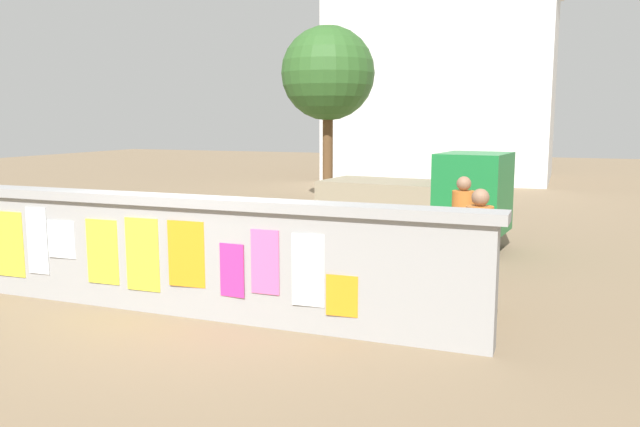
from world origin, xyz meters
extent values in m
plane|color=#7A664C|center=(0.00, 8.00, 0.00)|extent=(60.00, 60.00, 0.00)
cube|color=#959595|center=(0.00, 0.00, 0.70)|extent=(7.49, 0.30, 1.40)
cube|color=gray|center=(0.00, 0.00, 1.46)|extent=(7.69, 0.42, 0.12)
cube|color=yellow|center=(-2.86, -0.16, 0.74)|extent=(0.49, 0.02, 0.92)
cube|color=silver|center=(-2.35, -0.16, 0.82)|extent=(0.35, 0.02, 0.92)
cube|color=silver|center=(-1.93, -0.16, 0.87)|extent=(0.45, 0.02, 0.51)
cube|color=yellow|center=(-1.26, -0.16, 0.75)|extent=(0.49, 0.02, 0.86)
cube|color=yellow|center=(-0.63, -0.16, 0.76)|extent=(0.49, 0.02, 0.94)
cube|color=orange|center=(0.03, -0.16, 0.82)|extent=(0.51, 0.04, 0.83)
cube|color=#F42D8C|center=(0.67, -0.16, 0.67)|extent=(0.33, 0.03, 0.65)
cube|color=#F9599E|center=(1.11, -0.16, 0.81)|extent=(0.36, 0.01, 0.77)
cube|color=silver|center=(1.66, -0.16, 0.76)|extent=(0.40, 0.03, 0.85)
cube|color=orange|center=(2.07, -0.16, 0.50)|extent=(0.38, 0.03, 0.48)
cylinder|color=black|center=(2.92, 6.06, 0.35)|extent=(0.72, 0.27, 0.70)
cylinder|color=black|center=(2.78, 4.76, 0.35)|extent=(0.72, 0.27, 0.70)
cylinder|color=black|center=(0.44, 6.33, 0.35)|extent=(0.72, 0.27, 0.70)
cylinder|color=black|center=(0.29, 5.03, 0.35)|extent=(0.72, 0.27, 0.70)
cube|color=#197233|center=(2.75, 5.42, 1.10)|extent=(1.36, 1.62, 1.50)
cube|color=gray|center=(0.96, 5.62, 0.80)|extent=(2.55, 1.75, 0.90)
cylinder|color=black|center=(-1.47, 1.33, 0.30)|extent=(0.61, 0.20, 0.60)
cylinder|color=black|center=(-2.76, 1.55, 0.30)|extent=(0.61, 0.22, 0.60)
cube|color=silver|center=(-2.12, 1.44, 0.58)|extent=(1.03, 0.40, 0.32)
cube|color=black|center=(-2.31, 1.47, 0.76)|extent=(0.59, 0.31, 0.10)
cube|color=#262626|center=(-1.57, 1.35, 0.85)|extent=(0.13, 0.56, 0.03)
cylinder|color=black|center=(2.34, 1.76, 0.33)|extent=(0.66, 0.16, 0.66)
cylinder|color=black|center=(1.30, 1.94, 0.33)|extent=(0.66, 0.16, 0.66)
cube|color=silver|center=(1.82, 1.85, 0.51)|extent=(0.94, 0.21, 0.06)
cylinder|color=silver|center=(1.67, 1.88, 0.73)|extent=(0.03, 0.03, 0.40)
cube|color=black|center=(1.67, 1.88, 0.93)|extent=(0.21, 0.11, 0.05)
cube|color=black|center=(2.29, 1.76, 0.88)|extent=(0.12, 0.44, 0.03)
cylinder|color=black|center=(-2.61, 3.75, 0.33)|extent=(0.66, 0.06, 0.66)
cylinder|color=black|center=(-3.66, 3.78, 0.33)|extent=(0.66, 0.06, 0.66)
cube|color=#197233|center=(-3.14, 3.76, 0.51)|extent=(0.95, 0.07, 0.06)
cylinder|color=#197233|center=(-3.29, 3.77, 0.73)|extent=(0.03, 0.03, 0.40)
cube|color=black|center=(-3.29, 3.77, 0.93)|extent=(0.20, 0.09, 0.05)
cube|color=black|center=(-2.66, 3.75, 0.88)|extent=(0.05, 0.44, 0.03)
cylinder|color=yellow|center=(3.29, 1.29, 0.40)|extent=(0.12, 0.12, 0.80)
cylinder|color=yellow|center=(3.47, 1.29, 0.40)|extent=(0.12, 0.12, 0.80)
cylinder|color=#BF6626|center=(3.38, 1.29, 1.10)|extent=(0.35, 0.35, 0.60)
sphere|color=#8C664C|center=(3.38, 1.29, 1.51)|extent=(0.22, 0.22, 0.22)
cylinder|color=#D83F72|center=(2.87, 3.03, 0.40)|extent=(0.12, 0.12, 0.80)
cylinder|color=#D83F72|center=(2.99, 2.90, 0.40)|extent=(0.12, 0.12, 0.80)
cylinder|color=#BF6626|center=(2.93, 2.97, 1.10)|extent=(0.48, 0.48, 0.60)
sphere|color=#8C664C|center=(2.93, 2.97, 1.51)|extent=(0.22, 0.22, 0.22)
cylinder|color=brown|center=(-2.27, 10.99, 1.42)|extent=(0.30, 0.30, 2.85)
sphere|color=#2D5A24|center=(-2.27, 10.99, 3.81)|extent=(2.73, 2.73, 2.73)
cube|color=silver|center=(-0.63, 20.53, 3.79)|extent=(8.74, 6.38, 7.58)
camera|label=1|loc=(4.36, -6.75, 2.47)|focal=35.74mm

